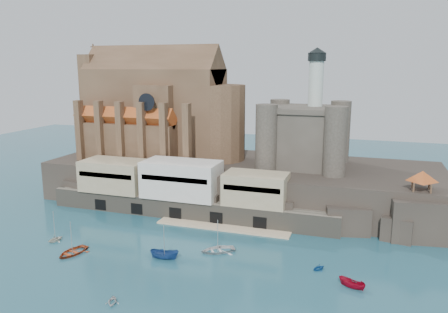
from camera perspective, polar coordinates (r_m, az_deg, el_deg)
name	(u,v)px	position (r m, az deg, el deg)	size (l,w,h in m)	color
ground	(181,261)	(82.22, -5.65, -13.40)	(300.00, 300.00, 0.00)	#1B4A5A
promontory	(240,181)	(115.50, 2.14, -3.28)	(100.00, 36.00, 10.00)	black
quay	(180,190)	(103.75, -5.71, -4.42)	(70.00, 12.00, 13.05)	#6B6355
church	(161,113)	(123.28, -8.26, 5.70)	(47.00, 25.93, 30.51)	#503825
castle_keep	(305,133)	(111.11, 10.54, 2.99)	(21.20, 21.20, 29.30)	#403B32
rock_outcrop	(418,219)	(99.24, 24.06, -7.42)	(14.50, 10.50, 8.70)	black
pavilion	(422,178)	(97.04, 24.48, -2.51)	(6.40, 6.40, 5.40)	#503825
boat_0	(73,254)	(89.36, -19.17, -11.90)	(4.64, 1.35, 6.49)	#AE411C
boat_1	(112,303)	(70.98, -14.37, -18.07)	(2.47, 1.51, 2.87)	silver
boat_2	(165,259)	(83.39, -7.76, -13.08)	(2.08, 2.14, 5.54)	navy
boat_4	(56,241)	(96.37, -21.15, -10.29)	(2.88, 1.76, 3.34)	beige
boat_5	(351,287)	(75.93, 16.31, -16.09)	(1.68, 1.72, 4.47)	maroon
boat_6	(218,252)	(85.50, -0.82, -12.32)	(4.76, 1.38, 6.66)	silver
boat_7	(319,270)	(80.41, 12.26, -14.23)	(2.30, 1.40, 2.66)	#144B90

